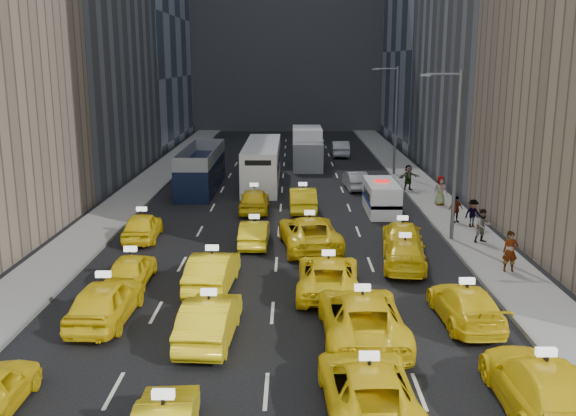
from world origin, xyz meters
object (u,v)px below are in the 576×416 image
pedestrian_0 (510,252)px  box_truck (307,148)px  taxi_3 (543,387)px  nypd_van (381,198)px  city_bus (262,164)px  double_decker (201,169)px  taxi_2 (368,388)px

pedestrian_0 → box_truck: bearing=111.4°
taxi_3 → nypd_van: (-1.17, 23.89, 0.14)m
taxi_3 → city_bus: bearing=-74.1°
nypd_van → box_truck: size_ratio=0.67×
double_decker → taxi_2: bearing=-72.7°
city_bus → pedestrian_0: city_bus is taller
taxi_2 → taxi_3: size_ratio=0.95×
taxi_2 → box_truck: 41.69m
taxi_2 → box_truck: size_ratio=0.70×
nypd_van → pedestrian_0: bearing=-76.2°
taxi_2 → nypd_van: nypd_van is taller
nypd_van → double_decker: (-12.50, 7.54, 0.58)m
taxi_3 → box_truck: 42.07m
nypd_van → taxi_3: bearing=-92.3°
nypd_van → double_decker: double_decker is taller
taxi_2 → taxi_3: 4.75m
taxi_3 → pedestrian_0: size_ratio=3.00×
taxi_3 → city_bus: (-9.18, 33.52, 0.78)m
taxi_3 → double_decker: 34.27m
box_truck → pedestrian_0: bearing=-73.7°
city_bus → box_truck: size_ratio=1.64×
double_decker → pedestrian_0: double_decker is taller
taxi_3 → nypd_van: nypd_van is taller
taxi_2 → box_truck: bearing=-91.3°
taxi_3 → nypd_van: size_ratio=1.10×
taxi_3 → nypd_van: bearing=-86.7°
taxi_3 → taxi_2: bearing=0.3°
nypd_van → double_decker: size_ratio=0.47×
double_decker → pedestrian_0: (16.66, -19.64, -0.45)m
taxi_2 → pedestrian_0: (7.74, 11.76, 0.34)m
taxi_2 → nypd_van: 24.13m
nypd_van → city_bus: bearing=124.7°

